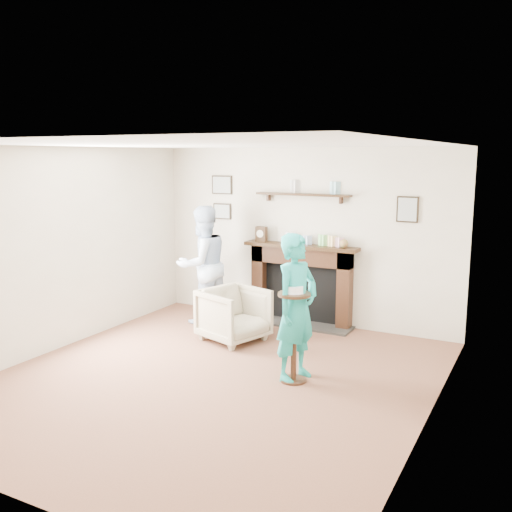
# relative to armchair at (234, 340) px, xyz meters

# --- Properties ---
(ground) EXTENTS (5.00, 5.00, 0.00)m
(ground) POSITION_rel_armchair_xyz_m (0.45, -1.25, 0.00)
(ground) COLOR brown
(ground) RESTS_ON ground
(room_shell) EXTENTS (4.54, 5.02, 2.52)m
(room_shell) POSITION_rel_armchair_xyz_m (0.45, -0.57, 1.62)
(room_shell) COLOR beige
(room_shell) RESTS_ON ground
(armchair) EXTENTS (0.95, 0.94, 0.69)m
(armchair) POSITION_rel_armchair_xyz_m (0.00, 0.00, 0.00)
(armchair) COLOR #BDA68C
(armchair) RESTS_ON ground
(man) EXTENTS (0.91, 1.01, 1.69)m
(man) POSITION_rel_armchair_xyz_m (-0.83, 0.55, 0.00)
(man) COLOR silver
(man) RESTS_ON ground
(woman) EXTENTS (0.52, 0.66, 1.59)m
(woman) POSITION_rel_armchair_xyz_m (1.23, -0.81, 0.00)
(woman) COLOR #1DA8A8
(woman) RESTS_ON ground
(pedestal_table) EXTENTS (0.35, 0.35, 1.12)m
(pedestal_table) POSITION_rel_armchair_xyz_m (1.24, -0.89, 0.69)
(pedestal_table) COLOR black
(pedestal_table) RESTS_ON ground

